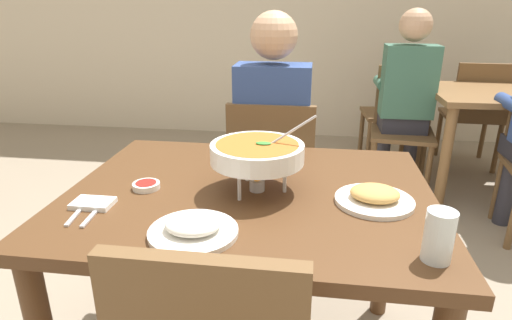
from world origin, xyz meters
The scene contains 16 objects.
dining_table_main centered at (0.00, 0.00, 0.65)m, with size 1.19×0.93×0.76m.
chair_diner_main centered at (0.00, 0.75, 0.51)m, with size 0.44×0.44×0.90m.
diner_main centered at (0.00, 0.78, 0.75)m, with size 0.40×0.45×1.31m.
curry_bowl centered at (0.02, 0.00, 0.89)m, with size 0.33×0.30×0.26m.
rice_plate centered at (-0.11, -0.30, 0.78)m, with size 0.24×0.24×0.06m.
appetizer_plate centered at (0.39, -0.04, 0.78)m, with size 0.24×0.24×0.06m.
sauce_dish centered at (-0.34, -0.04, 0.77)m, with size 0.09×0.09×0.02m.
napkin_folded centered at (-0.45, -0.18, 0.77)m, with size 0.12×0.08×0.02m, color white.
fork_utensil centered at (-0.47, -0.23, 0.77)m, with size 0.01×0.17×0.01m, color silver.
spoon_utensil centered at (-0.42, -0.23, 0.77)m, with size 0.01×0.17×0.01m, color silver.
drink_glass centered at (0.50, -0.34, 0.82)m, with size 0.07×0.07×0.13m.
dining_table_far centered at (1.52, 1.86, 0.62)m, with size 1.00×0.80×0.76m.
chair_bg_left centered at (0.86, 1.94, 0.51)m, with size 0.49×0.49×0.90m.
chair_bg_corner centered at (1.52, 2.38, 0.51)m, with size 0.46×0.46×0.90m.
chair_bg_window centered at (0.94, 2.44, 0.51)m, with size 0.47×0.47×0.90m.
patron_bg_left centered at (0.85, 1.88, 0.75)m, with size 0.40×0.45×1.31m.
Camera 1 is at (0.20, -1.26, 1.34)m, focal length 29.77 mm.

